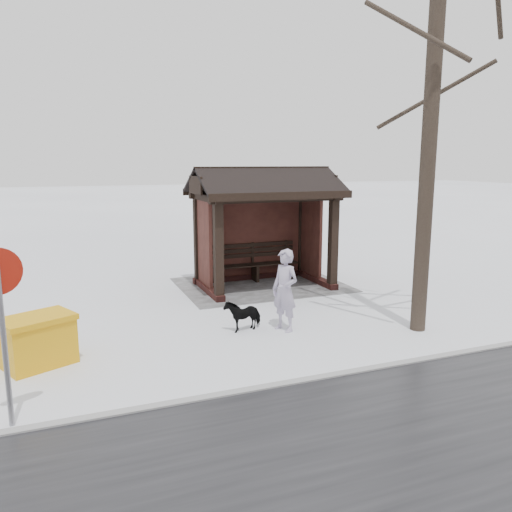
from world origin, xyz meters
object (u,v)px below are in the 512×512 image
(grit_bin, at_px, (38,341))
(road_sign, at_px, (0,299))
(bus_shelter, at_px, (262,203))
(pedestrian, at_px, (285,290))
(dog, at_px, (243,314))

(grit_bin, bearing_deg, road_sign, 57.00)
(bus_shelter, xyz_separation_m, road_sign, (5.54, 5.44, -0.55))
(bus_shelter, bearing_deg, pedestrian, 75.05)
(pedestrian, relative_size, road_sign, 0.71)
(bus_shelter, height_order, dog, bus_shelter)
(grit_bin, bearing_deg, pedestrian, 156.68)
(dog, bearing_deg, grit_bin, -95.61)
(pedestrian, distance_m, road_sign, 5.10)
(pedestrian, height_order, road_sign, road_sign)
(grit_bin, bearing_deg, dog, 162.12)
(dog, height_order, road_sign, road_sign)
(bus_shelter, height_order, pedestrian, bus_shelter)
(dog, bearing_deg, road_sign, -71.84)
(road_sign, bearing_deg, pedestrian, -177.29)
(pedestrian, bearing_deg, dog, -137.68)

